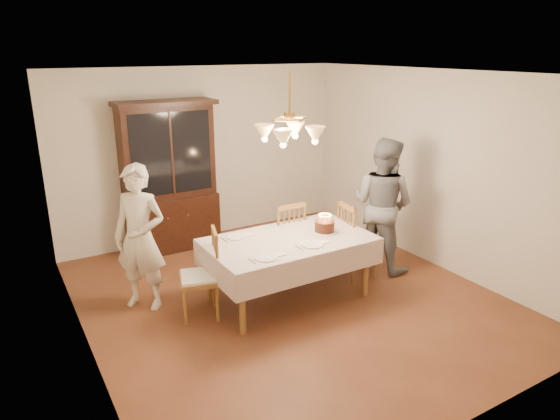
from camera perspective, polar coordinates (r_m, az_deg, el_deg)
ground at (r=6.06m, az=0.98°, el=-9.98°), size 5.00×5.00×0.00m
room_shell at (r=5.50m, az=1.07°, el=4.71°), size 5.00×5.00×5.00m
dining_table at (r=5.77m, az=1.02°, el=-4.00°), size 1.90×1.10×0.76m
china_hutch at (r=7.37m, az=-12.51°, el=3.43°), size 1.38×0.54×2.16m
chair_far_side at (r=6.51m, az=0.51°, el=-3.62°), size 0.45×0.43×1.00m
chair_left_end at (r=5.56m, az=-9.15°, el=-7.74°), size 0.53×0.55×1.00m
chair_right_end at (r=6.52m, az=8.75°, el=-3.84°), size 0.47×0.49×1.00m
elderly_woman at (r=5.77m, az=-15.70°, el=-3.09°), size 0.72×0.71×1.67m
adult_in_grey at (r=6.69m, az=11.60°, el=0.62°), size 0.92×1.04×1.77m
birthday_cake at (r=5.94m, az=5.11°, el=-1.93°), size 0.30×0.30×0.22m
place_setting_near_left at (r=5.24m, az=-1.47°, el=-5.41°), size 0.39×0.25×0.02m
place_setting_near_right at (r=5.58m, az=3.78°, el=-3.93°), size 0.40×0.25×0.02m
place_setting_far_left at (r=5.81m, az=-4.87°, el=-3.05°), size 0.37×0.23×0.02m
chandelier at (r=5.42m, az=1.09°, el=8.78°), size 0.62×0.62×0.73m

